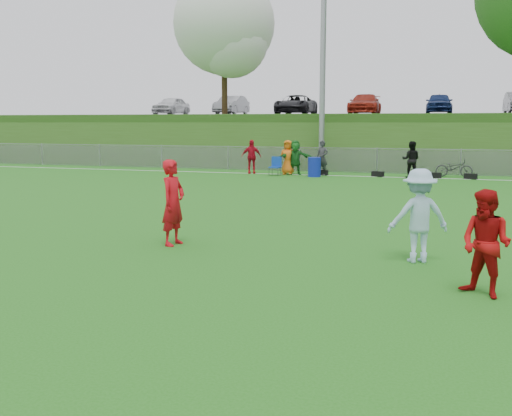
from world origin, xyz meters
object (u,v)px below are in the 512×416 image
at_px(player_red_center, 486,244).
at_px(player_blue, 419,216).
at_px(player_red_left, 173,203).
at_px(bicycle, 454,168).
at_px(recycling_bin, 314,167).

bearing_deg(player_red_center, player_blue, 153.28).
distance_m(player_red_left, player_red_center, 6.26).
height_order(player_blue, bicycle, player_blue).
distance_m(player_red_left, recycling_bin, 15.82).
height_order(player_red_left, player_red_center, player_red_left).
relative_size(recycling_bin, bicycle, 0.55).
bearing_deg(recycling_bin, bicycle, 15.85).
height_order(player_red_center, bicycle, player_red_center).
bearing_deg(player_red_center, bicycle, 124.98).
height_order(player_red_left, player_blue, player_red_left).
xyz_separation_m(player_red_left, recycling_bin, (-0.11, 15.81, -0.44)).
xyz_separation_m(player_red_center, recycling_bin, (-6.06, 17.77, -0.34)).
relative_size(player_red_left, player_blue, 1.04).
bearing_deg(bicycle, recycling_bin, 107.13).
bearing_deg(bicycle, player_red_center, -179.54).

